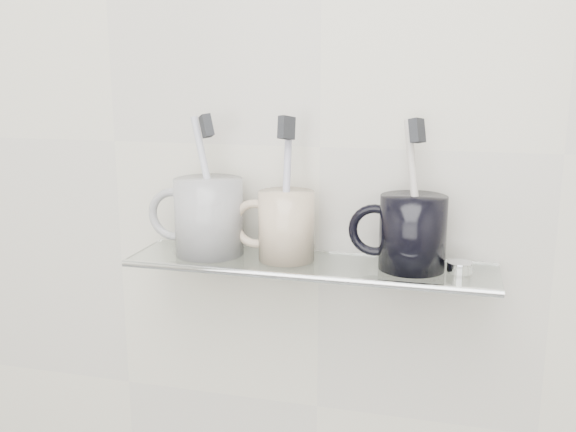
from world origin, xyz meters
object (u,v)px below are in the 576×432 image
(mug_right, at_px, (413,233))
(mug_left, at_px, (209,217))
(shelf_glass, at_px, (309,265))
(mug_center, at_px, (286,226))

(mug_right, bearing_deg, mug_left, -156.13)
(shelf_glass, relative_size, mug_right, 5.13)
(mug_center, xyz_separation_m, mug_right, (0.17, 0.00, 0.00))
(mug_left, height_order, mug_center, mug_left)
(mug_center, distance_m, mug_right, 0.17)
(mug_center, bearing_deg, mug_left, 163.97)
(mug_left, relative_size, mug_center, 1.13)
(mug_left, relative_size, mug_right, 1.11)
(shelf_glass, height_order, mug_center, mug_center)
(mug_center, bearing_deg, mug_right, -16.03)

